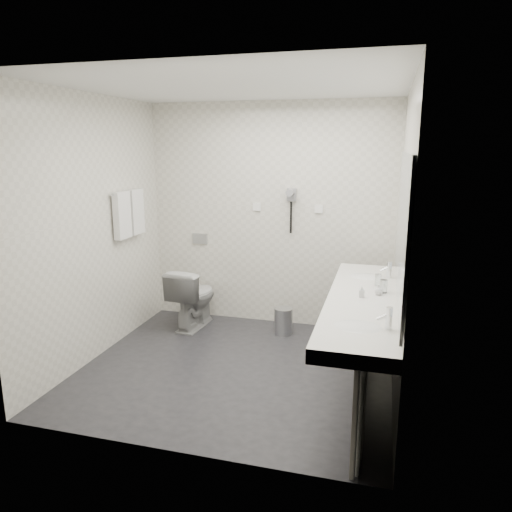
% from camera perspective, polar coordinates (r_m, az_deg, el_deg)
% --- Properties ---
extents(floor, '(2.80, 2.80, 0.00)m').
position_cam_1_polar(floor, '(4.58, -2.37, -13.20)').
color(floor, '#252529').
rests_on(floor, ground).
extents(ceiling, '(2.80, 2.80, 0.00)m').
position_cam_1_polar(ceiling, '(4.14, -2.70, 19.59)').
color(ceiling, white).
rests_on(ceiling, wall_back).
extents(wall_back, '(2.80, 0.00, 2.80)m').
position_cam_1_polar(wall_back, '(5.42, 1.67, 4.78)').
color(wall_back, silver).
rests_on(wall_back, floor).
extents(wall_front, '(2.80, 0.00, 2.80)m').
position_cam_1_polar(wall_front, '(3.01, -10.09, -2.09)').
color(wall_front, silver).
rests_on(wall_front, floor).
extents(wall_left, '(0.00, 2.60, 2.60)m').
position_cam_1_polar(wall_left, '(4.80, -18.69, 3.03)').
color(wall_left, silver).
rests_on(wall_left, floor).
extents(wall_right, '(0.00, 2.60, 2.60)m').
position_cam_1_polar(wall_right, '(4.00, 16.98, 1.28)').
color(wall_right, silver).
rests_on(wall_right, floor).
extents(vanity_counter, '(0.55, 2.20, 0.10)m').
position_cam_1_polar(vanity_counter, '(3.92, 12.58, -5.52)').
color(vanity_counter, white).
rests_on(vanity_counter, floor).
extents(vanity_panel, '(0.03, 2.15, 0.75)m').
position_cam_1_polar(vanity_panel, '(4.07, 12.64, -11.24)').
color(vanity_panel, gray).
rests_on(vanity_panel, floor).
extents(vanity_post_near, '(0.06, 0.06, 0.75)m').
position_cam_1_polar(vanity_post_near, '(3.14, 12.19, -18.91)').
color(vanity_post_near, silver).
rests_on(vanity_post_near, floor).
extents(vanity_post_far, '(0.06, 0.06, 0.75)m').
position_cam_1_polar(vanity_post_far, '(5.03, 13.59, -6.49)').
color(vanity_post_far, silver).
rests_on(vanity_post_far, floor).
extents(mirror, '(0.02, 2.20, 1.05)m').
position_cam_1_polar(mirror, '(3.76, 17.02, 3.68)').
color(mirror, '#B2BCC6').
rests_on(mirror, wall_right).
extents(basin_near, '(0.40, 0.31, 0.05)m').
position_cam_1_polar(basin_near, '(3.29, 12.01, -8.44)').
color(basin_near, white).
rests_on(basin_near, vanity_counter).
extents(basin_far, '(0.40, 0.31, 0.05)m').
position_cam_1_polar(basin_far, '(4.53, 13.03, -2.56)').
color(basin_far, white).
rests_on(basin_far, vanity_counter).
extents(faucet_near, '(0.04, 0.04, 0.15)m').
position_cam_1_polar(faucet_near, '(3.26, 15.53, -7.17)').
color(faucet_near, silver).
rests_on(faucet_near, vanity_counter).
extents(faucet_far, '(0.04, 0.04, 0.15)m').
position_cam_1_polar(faucet_far, '(4.50, 15.56, -1.60)').
color(faucet_far, silver).
rests_on(faucet_far, vanity_counter).
extents(soap_bottle_a, '(0.05, 0.05, 0.09)m').
position_cam_1_polar(soap_bottle_a, '(3.89, 12.47, -4.16)').
color(soap_bottle_a, silver).
rests_on(soap_bottle_a, vanity_counter).
extents(soap_bottle_b, '(0.09, 0.09, 0.08)m').
position_cam_1_polar(soap_bottle_b, '(3.98, 14.40, -3.91)').
color(soap_bottle_b, silver).
rests_on(soap_bottle_b, vanity_counter).
extents(glass_left, '(0.08, 0.08, 0.11)m').
position_cam_1_polar(glass_left, '(4.05, 14.95, -3.49)').
color(glass_left, silver).
rests_on(glass_left, vanity_counter).
extents(glass_right, '(0.07, 0.07, 0.10)m').
position_cam_1_polar(glass_right, '(4.24, 14.33, -2.78)').
color(glass_right, silver).
rests_on(glass_right, vanity_counter).
extents(toilet, '(0.45, 0.72, 0.69)m').
position_cam_1_polar(toilet, '(5.50, -7.49, -4.87)').
color(toilet, white).
rests_on(toilet, floor).
extents(flush_plate, '(0.18, 0.02, 0.12)m').
position_cam_1_polar(flush_plate, '(5.72, -6.70, 2.07)').
color(flush_plate, '#B2B5BA').
rests_on(flush_plate, wall_back).
extents(pedal_bin, '(0.23, 0.23, 0.28)m').
position_cam_1_polar(pedal_bin, '(5.31, 3.28, -7.81)').
color(pedal_bin, '#B2B5BA').
rests_on(pedal_bin, floor).
extents(bin_lid, '(0.20, 0.20, 0.02)m').
position_cam_1_polar(bin_lid, '(5.26, 3.30, -6.30)').
color(bin_lid, '#B2B5BA').
rests_on(bin_lid, pedal_bin).
extents(towel_rail, '(0.02, 0.62, 0.02)m').
position_cam_1_polar(towel_rail, '(5.20, -15.09, 7.32)').
color(towel_rail, silver).
rests_on(towel_rail, wall_left).
extents(towel_near, '(0.07, 0.24, 0.48)m').
position_cam_1_polar(towel_near, '(5.10, -15.64, 4.69)').
color(towel_near, white).
rests_on(towel_near, towel_rail).
extents(towel_far, '(0.07, 0.24, 0.48)m').
position_cam_1_polar(towel_far, '(5.34, -14.11, 5.13)').
color(towel_far, white).
rests_on(towel_far, towel_rail).
extents(dryer_cradle, '(0.10, 0.04, 0.14)m').
position_cam_1_polar(dryer_cradle, '(5.31, 4.26, 7.30)').
color(dryer_cradle, gray).
rests_on(dryer_cradle, wall_back).
extents(dryer_barrel, '(0.08, 0.14, 0.08)m').
position_cam_1_polar(dryer_barrel, '(5.24, 4.11, 7.55)').
color(dryer_barrel, gray).
rests_on(dryer_barrel, dryer_cradle).
extents(dryer_cord, '(0.02, 0.02, 0.35)m').
position_cam_1_polar(dryer_cord, '(5.33, 4.18, 4.61)').
color(dryer_cord, black).
rests_on(dryer_cord, dryer_cradle).
extents(switch_plate_a, '(0.09, 0.02, 0.09)m').
position_cam_1_polar(switch_plate_a, '(5.43, 0.11, 5.87)').
color(switch_plate_a, white).
rests_on(switch_plate_a, wall_back).
extents(switch_plate_b, '(0.09, 0.02, 0.09)m').
position_cam_1_polar(switch_plate_b, '(5.30, 7.47, 5.58)').
color(switch_plate_b, white).
rests_on(switch_plate_b, wall_back).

